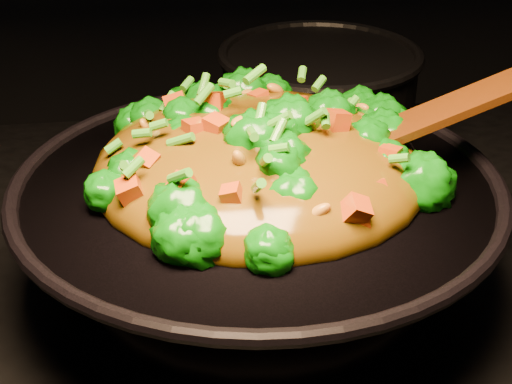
{
  "coord_description": "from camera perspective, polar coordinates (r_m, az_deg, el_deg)",
  "views": [
    {
      "loc": [
        -0.11,
        -0.62,
        1.37
      ],
      "look_at": [
        -0.02,
        0.01,
        1.01
      ],
      "focal_mm": 55.0,
      "sensor_mm": 36.0,
      "label": 1
    }
  ],
  "objects": [
    {
      "name": "wok",
      "position": [
        0.75,
        0.1,
        -3.48
      ],
      "size": [
        0.5,
        0.5,
        0.12
      ],
      "primitive_type": null,
      "rotation": [
        0.0,
        0.0,
        -0.14
      ],
      "color": "black",
      "rests_on": "stovetop"
    },
    {
      "name": "stir_fry",
      "position": [
        0.71,
        0.27,
        5.1
      ],
      "size": [
        0.36,
        0.36,
        0.11
      ],
      "primitive_type": null,
      "rotation": [
        0.0,
        0.0,
        -0.18
      ],
      "color": "#0B6907",
      "rests_on": "wok"
    },
    {
      "name": "spatula",
      "position": [
        0.74,
        11.81,
        5.09
      ],
      "size": [
        0.27,
        0.05,
        0.12
      ],
      "primitive_type": "cube",
      "rotation": [
        0.0,
        -0.38,
        -0.03
      ],
      "color": "#321004",
      "rests_on": "wok"
    },
    {
      "name": "back_pot",
      "position": [
        1.03,
        4.55,
        6.57
      ],
      "size": [
        0.32,
        0.32,
        0.14
      ],
      "primitive_type": "cylinder",
      "rotation": [
        0.0,
        0.0,
        0.38
      ],
      "color": "black",
      "rests_on": "stovetop"
    }
  ]
}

